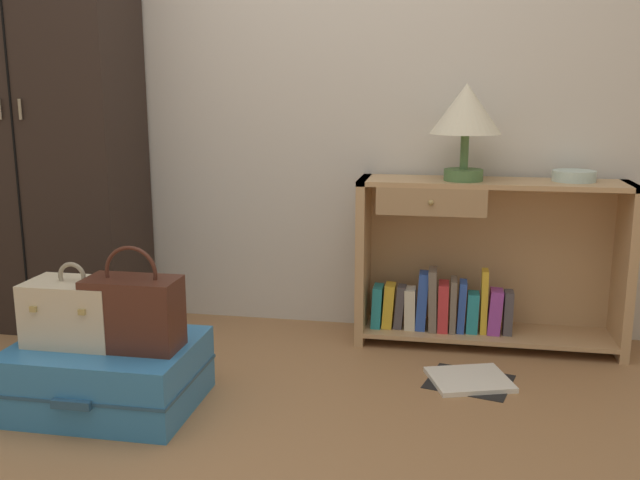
# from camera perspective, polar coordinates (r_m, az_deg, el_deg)

# --- Properties ---
(ground_plane) EXTENTS (9.00, 9.00, 0.00)m
(ground_plane) POSITION_cam_1_polar(r_m,az_deg,el_deg) (2.31, -8.98, -17.89)
(ground_plane) COLOR #9E7047
(back_wall) EXTENTS (6.40, 0.10, 2.60)m
(back_wall) POSITION_cam_1_polar(r_m,az_deg,el_deg) (3.45, -1.22, 14.64)
(back_wall) COLOR beige
(back_wall) RESTS_ON ground_plane
(wardrobe) EXTENTS (0.88, 0.47, 2.13)m
(wardrobe) POSITION_cam_1_polar(r_m,az_deg,el_deg) (3.63, -21.83, 9.95)
(wardrobe) COLOR black
(wardrobe) RESTS_ON ground_plane
(bookshelf) EXTENTS (1.18, 0.32, 0.76)m
(bookshelf) POSITION_cam_1_polar(r_m,az_deg,el_deg) (3.27, 12.67, -2.23)
(bookshelf) COLOR tan
(bookshelf) RESTS_ON ground_plane
(table_lamp) EXTENTS (0.31, 0.31, 0.42)m
(table_lamp) POSITION_cam_1_polar(r_m,az_deg,el_deg) (3.12, 11.80, 10.05)
(table_lamp) COLOR #4C7542
(table_lamp) RESTS_ON bookshelf
(bowl) EXTENTS (0.19, 0.19, 0.05)m
(bowl) POSITION_cam_1_polar(r_m,az_deg,el_deg) (3.25, 19.96, 4.93)
(bowl) COLOR silver
(bowl) RESTS_ON bookshelf
(suitcase_large) EXTENTS (0.66, 0.52, 0.25)m
(suitcase_large) POSITION_cam_1_polar(r_m,az_deg,el_deg) (2.74, -16.87, -10.41)
(suitcase_large) COLOR teal
(suitcase_large) RESTS_ON ground_plane
(train_case) EXTENTS (0.33, 0.22, 0.30)m
(train_case) POSITION_cam_1_polar(r_m,az_deg,el_deg) (2.70, -19.34, -5.52)
(train_case) COLOR beige
(train_case) RESTS_ON suitcase_large
(handbag) EXTENTS (0.33, 0.17, 0.37)m
(handbag) POSITION_cam_1_polar(r_m,az_deg,el_deg) (2.57, -14.96, -5.69)
(handbag) COLOR #472319
(handbag) RESTS_ON suitcase_large
(open_book_on_floor) EXTENTS (0.38, 0.35, 0.02)m
(open_book_on_floor) POSITION_cam_1_polar(r_m,az_deg,el_deg) (2.93, 12.06, -11.08)
(open_book_on_floor) COLOR white
(open_book_on_floor) RESTS_ON ground_plane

